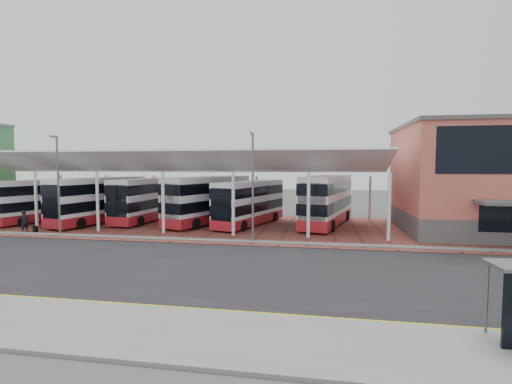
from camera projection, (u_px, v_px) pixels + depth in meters
ground at (200, 263)px, 21.63m from camera, size 140.00×140.00×0.00m
road at (194, 268)px, 20.65m from camera, size 120.00×14.00×0.02m
forecourt at (266, 227)px, 34.06m from camera, size 72.00×16.00×0.06m
sidewalk at (116, 328)px, 12.78m from camera, size 120.00×4.00×0.14m
north_kerb at (226, 241)px, 27.72m from camera, size 120.00×0.80×0.14m
yellow_line_near at (143, 308)px, 14.75m from camera, size 120.00×0.12×0.01m
yellow_line_far at (147, 305)px, 15.05m from camera, size 120.00×0.12×0.01m
canopy at (186, 165)px, 35.95m from camera, size 37.00×11.63×7.07m
lamp_west at (58, 182)px, 29.90m from camera, size 0.16×0.90×8.07m
lamp_east at (253, 184)px, 27.15m from camera, size 0.16×0.90×8.07m
bus_0 at (47, 200)px, 37.94m from camera, size 5.30×10.48×4.22m
bus_1 at (100, 200)px, 36.67m from camera, size 4.85×11.11×4.46m
bus_2 at (148, 200)px, 38.08m from camera, size 3.39×10.75×4.36m
bus_3 at (209, 200)px, 36.34m from camera, size 6.26×11.29×4.57m
bus_4 at (250, 203)px, 35.31m from camera, size 5.35×10.38×4.18m
bus_5 at (327, 201)px, 35.21m from camera, size 5.25×11.70×4.70m
pedestrian at (25, 222)px, 31.22m from camera, size 0.62×0.78×1.88m
suitcase at (35, 229)px, 31.27m from camera, size 0.33×0.23×0.56m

